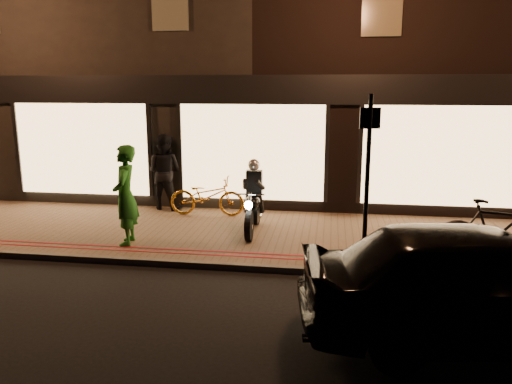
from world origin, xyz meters
TOP-DOWN VIEW (x-y plane):
  - ground at (0.00, 0.00)m, footprint 90.00×90.00m
  - sidewalk at (0.00, 2.00)m, footprint 50.00×4.00m
  - kerb_stone at (0.00, 0.05)m, footprint 50.00×0.14m
  - red_kerb_lines at (0.00, 0.55)m, footprint 50.00×0.26m
  - building_row at (-0.00, 8.99)m, footprint 48.00×10.11m
  - motorcycle at (0.32, 2.09)m, footprint 0.60×1.94m
  - sign_post at (2.58, 0.25)m, footprint 0.35×0.10m
  - bicycle_gold at (-1.01, 3.31)m, footprint 1.85×0.69m
  - bicycle_dark at (4.87, 0.68)m, footprint 2.03×1.10m
  - person_green at (-2.05, 0.87)m, footprint 0.63×0.82m
  - person_dark at (-2.25, 3.80)m, footprint 1.06×0.90m
  - parked_car at (3.92, -1.93)m, footprint 4.86×2.48m

SIDE VIEW (x-z plane):
  - ground at x=0.00m, z-range 0.00..0.00m
  - sidewalk at x=0.00m, z-range 0.00..0.12m
  - kerb_stone at x=0.00m, z-range 0.00..0.12m
  - red_kerb_lines at x=0.00m, z-range 0.12..0.13m
  - bicycle_gold at x=-1.01m, z-range 0.12..1.08m
  - bicycle_dark at x=4.87m, z-range 0.12..1.29m
  - motorcycle at x=0.32m, z-range -0.06..1.53m
  - parked_car at x=3.92m, z-range 0.00..1.58m
  - person_dark at x=-2.25m, z-range 0.12..2.06m
  - person_green at x=-2.05m, z-range 0.12..2.12m
  - sign_post at x=2.58m, z-range 0.30..3.30m
  - building_row at x=0.00m, z-range 0.00..8.50m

